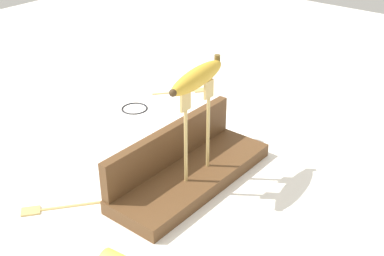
{
  "coord_description": "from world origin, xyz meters",
  "views": [
    {
      "loc": [
        -0.68,
        -0.55,
        0.6
      ],
      "look_at": [
        0.0,
        0.0,
        0.13
      ],
      "focal_mm": 47.17,
      "sensor_mm": 36.0,
      "label": 1
    }
  ],
  "objects_px": {
    "fork_fallen_near": "(55,207)",
    "fork_fallen_far": "(187,91)",
    "fork_stand_center": "(197,123)",
    "banana_raised_center": "(197,77)",
    "wire_coil": "(135,108)"
  },
  "relations": [
    {
      "from": "fork_stand_center",
      "to": "banana_raised_center",
      "type": "height_order",
      "value": "banana_raised_center"
    },
    {
      "from": "fork_stand_center",
      "to": "fork_fallen_near",
      "type": "relative_size",
      "value": 1.29
    },
    {
      "from": "fork_fallen_near",
      "to": "wire_coil",
      "type": "distance_m",
      "value": 0.45
    },
    {
      "from": "fork_stand_center",
      "to": "fork_fallen_near",
      "type": "distance_m",
      "value": 0.32
    },
    {
      "from": "fork_fallen_near",
      "to": "wire_coil",
      "type": "xyz_separation_m",
      "value": [
        0.41,
        0.19,
        -0.0
      ]
    },
    {
      "from": "wire_coil",
      "to": "fork_fallen_near",
      "type": "bearing_deg",
      "value": -155.3
    },
    {
      "from": "banana_raised_center",
      "to": "wire_coil",
      "type": "relative_size",
      "value": 2.46
    },
    {
      "from": "fork_fallen_near",
      "to": "fork_fallen_far",
      "type": "xyz_separation_m",
      "value": [
        0.58,
        0.15,
        0.0
      ]
    },
    {
      "from": "banana_raised_center",
      "to": "wire_coil",
      "type": "distance_m",
      "value": 0.46
    },
    {
      "from": "fork_fallen_near",
      "to": "wire_coil",
      "type": "bearing_deg",
      "value": 24.7
    },
    {
      "from": "fork_stand_center",
      "to": "banana_raised_center",
      "type": "distance_m",
      "value": 0.1
    },
    {
      "from": "wire_coil",
      "to": "fork_stand_center",
      "type": "bearing_deg",
      "value": -116.17
    },
    {
      "from": "fork_fallen_near",
      "to": "banana_raised_center",
      "type": "bearing_deg",
      "value": -34.73
    },
    {
      "from": "wire_coil",
      "to": "fork_fallen_far",
      "type": "bearing_deg",
      "value": -12.97
    },
    {
      "from": "fork_fallen_near",
      "to": "fork_fallen_far",
      "type": "height_order",
      "value": "same"
    }
  ]
}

